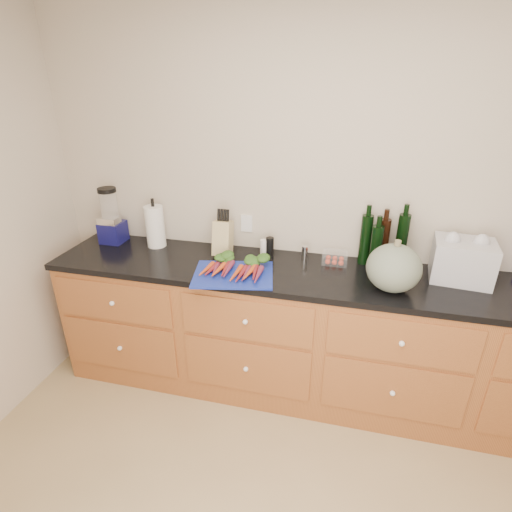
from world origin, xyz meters
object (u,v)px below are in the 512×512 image
(knife_block, at_px, (223,238))
(tomato_box, at_px, (335,258))
(squash, at_px, (394,268))
(paper_towel, at_px, (155,226))
(carrots, at_px, (235,268))
(blender_appliance, at_px, (111,219))
(cutting_board, at_px, (233,274))

(knife_block, height_order, tomato_box, knife_block)
(squash, xyz_separation_m, paper_towel, (-1.61, 0.27, 0.01))
(carrots, xyz_separation_m, paper_towel, (-0.68, 0.28, 0.11))
(carrots, xyz_separation_m, blender_appliance, (-1.02, 0.28, 0.14))
(cutting_board, relative_size, blender_appliance, 1.19)
(cutting_board, distance_m, paper_towel, 0.76)
(carrots, relative_size, tomato_box, 2.36)
(carrots, relative_size, paper_towel, 1.28)
(tomato_box, bearing_deg, blender_appliance, -179.57)
(blender_appliance, height_order, paper_towel, blender_appliance)
(carrots, xyz_separation_m, knife_block, (-0.16, 0.26, 0.08))
(paper_towel, height_order, knife_block, paper_towel)
(squash, height_order, knife_block, squash)
(squash, relative_size, paper_towel, 1.03)
(knife_block, bearing_deg, blender_appliance, 178.81)
(blender_appliance, relative_size, tomato_box, 2.52)
(carrots, height_order, knife_block, knife_block)
(paper_towel, distance_m, tomato_box, 1.28)
(knife_block, bearing_deg, carrots, -58.36)
(blender_appliance, xyz_separation_m, paper_towel, (0.35, 0.00, -0.03))
(paper_towel, bearing_deg, cutting_board, -25.35)
(blender_appliance, distance_m, knife_block, 0.86)
(paper_towel, bearing_deg, blender_appliance, -179.64)
(knife_block, bearing_deg, tomato_box, 2.25)
(paper_towel, bearing_deg, tomato_box, 0.45)
(knife_block, bearing_deg, paper_towel, 177.77)
(carrots, height_order, paper_towel, paper_towel)
(paper_towel, distance_m, knife_block, 0.51)
(blender_appliance, relative_size, knife_block, 1.73)
(squash, distance_m, blender_appliance, 1.98)
(cutting_board, bearing_deg, tomato_box, 28.82)
(squash, bearing_deg, cutting_board, -177.10)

